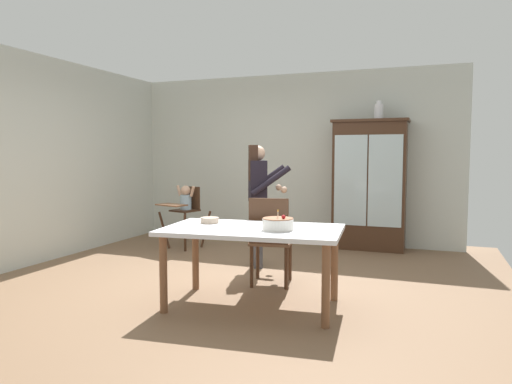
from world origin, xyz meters
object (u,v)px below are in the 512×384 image
(ceramic_vase, at_px, (379,111))
(birthday_cake, at_px, (278,224))
(china_cabinet, at_px, (369,185))
(high_chair_with_toddler, at_px, (185,205))
(serving_bowl, at_px, (210,220))
(adult_person, at_px, (258,190))
(dining_chair_far_side, at_px, (270,235))
(dining_table, at_px, (252,237))

(ceramic_vase, bearing_deg, birthday_cake, -99.76)
(china_cabinet, bearing_deg, birthday_cake, -97.72)
(high_chair_with_toddler, xyz_separation_m, serving_bowl, (1.42, -2.05, 0.11))
(ceramic_vase, xyz_separation_m, high_chair_with_toddler, (-2.72, -0.90, -1.39))
(adult_person, distance_m, serving_bowl, 1.34)
(dining_chair_far_side, bearing_deg, birthday_cake, 103.82)
(adult_person, relative_size, dining_table, 0.90)
(high_chair_with_toddler, relative_size, serving_bowl, 5.28)
(ceramic_vase, xyz_separation_m, birthday_cake, (-0.54, -3.12, -1.25))
(china_cabinet, bearing_deg, dining_chair_far_side, -107.19)
(high_chair_with_toddler, xyz_separation_m, dining_chair_far_side, (1.86, -1.50, -0.10))
(dining_chair_far_side, bearing_deg, dining_table, 84.93)
(adult_person, xyz_separation_m, serving_bowl, (-0.02, -1.33, -0.20))
(dining_table, bearing_deg, high_chair_with_toddler, 131.34)
(high_chair_with_toddler, distance_m, serving_bowl, 2.50)
(china_cabinet, distance_m, ceramic_vase, 1.08)
(china_cabinet, relative_size, dining_chair_far_side, 2.00)
(ceramic_vase, relative_size, dining_table, 0.16)
(high_chair_with_toddler, distance_m, adult_person, 1.64)
(adult_person, bearing_deg, china_cabinet, -62.42)
(china_cabinet, distance_m, dining_chair_far_side, 2.54)
(china_cabinet, height_order, dining_table, china_cabinet)
(china_cabinet, distance_m, dining_table, 3.17)
(adult_person, height_order, birthday_cake, adult_person)
(ceramic_vase, height_order, birthday_cake, ceramic_vase)
(birthday_cake, distance_m, dining_chair_far_side, 0.82)
(serving_bowl, xyz_separation_m, dining_chair_far_side, (0.44, 0.55, -0.21))
(ceramic_vase, relative_size, dining_chair_far_side, 0.28)
(china_cabinet, xyz_separation_m, birthday_cake, (-0.42, -3.12, -0.17))
(high_chair_with_toddler, bearing_deg, china_cabinet, 35.03)
(dining_table, distance_m, dining_chair_far_side, 0.69)
(adult_person, bearing_deg, birthday_cake, 179.59)
(ceramic_vase, relative_size, serving_bowl, 1.50)
(high_chair_with_toddler, bearing_deg, ceramic_vase, 34.36)
(adult_person, xyz_separation_m, dining_chair_far_side, (0.42, -0.78, -0.41))
(china_cabinet, distance_m, serving_bowl, 3.18)
(adult_person, distance_m, birthday_cake, 1.68)
(ceramic_vase, relative_size, adult_person, 0.18)
(birthday_cake, bearing_deg, dining_table, 171.91)
(serving_bowl, bearing_deg, ceramic_vase, 66.25)
(high_chair_with_toddler, height_order, dining_table, high_chair_with_toddler)
(ceramic_vase, xyz_separation_m, dining_table, (-0.80, -3.08, -1.39))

